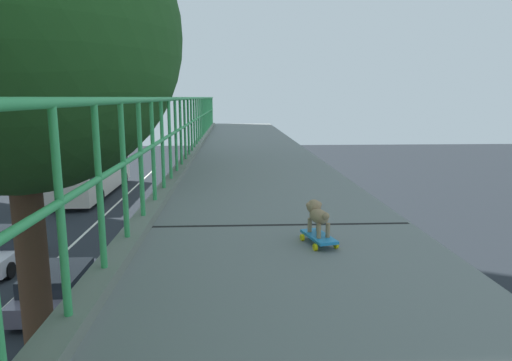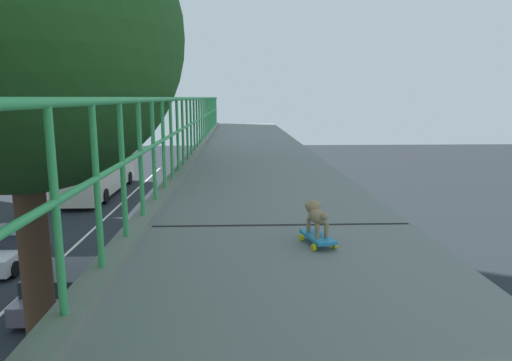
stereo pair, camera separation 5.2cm
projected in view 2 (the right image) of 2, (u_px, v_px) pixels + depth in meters
The scene contains 8 objects.
overpass_deck at pixel (290, 309), 3.18m from camera, with size 2.67×36.72×0.49m.
green_railing at pixel (100, 235), 3.02m from camera, with size 0.20×34.89×1.22m.
car_grey_fifth at pixel (64, 285), 14.68m from camera, with size 2.00×4.10×1.27m.
car_white_sixth at pixel (8, 249), 18.12m from camera, with size 1.90×3.91×1.41m.
city_bus at pixel (98, 168), 31.06m from camera, with size 2.74×10.44×3.20m.
roadside_tree_mid at pixel (15, 38), 7.14m from camera, with size 5.33×5.33×10.15m.
toy_skateboard at pixel (318, 237), 3.78m from camera, with size 0.28×0.44×0.08m.
small_dog at pixel (316, 214), 3.79m from camera, with size 0.19×0.34×0.28m.
Camera 2 is at (0.68, -2.95, 6.64)m, focal length 31.72 mm.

